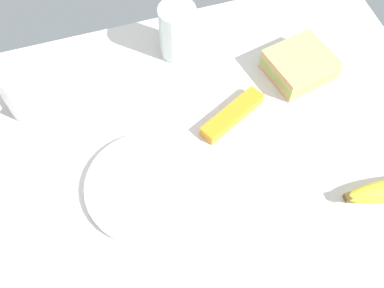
# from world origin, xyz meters

# --- Properties ---
(tabletop) EXTENTS (0.90, 0.64, 0.02)m
(tabletop) POSITION_xyz_m (0.00, 0.00, 0.01)
(tabletop) COLOR beige
(tabletop) RESTS_ON ground
(plate_of_food) EXTENTS (0.19, 0.19, 0.01)m
(plate_of_food) POSITION_xyz_m (-0.09, -0.04, 0.03)
(plate_of_food) COLOR white
(plate_of_food) RESTS_ON tabletop
(coffee_mug_black) EXTENTS (0.10, 0.08, 0.10)m
(coffee_mug_black) POSITION_xyz_m (-0.24, 0.18, 0.07)
(coffee_mug_black) COLOR white
(coffee_mug_black) RESTS_ON tabletop
(sandwich_main) EXTENTS (0.13, 0.12, 0.04)m
(sandwich_main) POSITION_xyz_m (0.24, 0.11, 0.04)
(sandwich_main) COLOR tan
(sandwich_main) RESTS_ON tabletop
(glass_of_milk) EXTENTS (0.07, 0.07, 0.11)m
(glass_of_milk) POSITION_xyz_m (0.04, 0.22, 0.07)
(glass_of_milk) COLOR silver
(glass_of_milk) RESTS_ON tabletop
(snack_bar) EXTENTS (0.13, 0.08, 0.02)m
(snack_bar) POSITION_xyz_m (0.09, 0.05, 0.03)
(snack_bar) COLOR orange
(snack_bar) RESTS_ON tabletop
(paper_napkin) EXTENTS (0.18, 0.18, 0.00)m
(paper_napkin) POSITION_xyz_m (-0.32, -0.13, 0.02)
(paper_napkin) COLOR white
(paper_napkin) RESTS_ON tabletop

